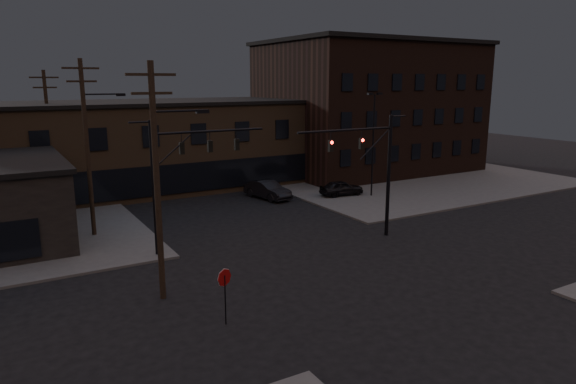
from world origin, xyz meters
The scene contains 15 objects.
ground centered at (0.00, 0.00, 0.00)m, with size 140.00×140.00×0.00m, color black.
sidewalk_ne centered at (22.00, 22.00, 0.07)m, with size 30.00×30.00×0.15m, color #474744.
building_row centered at (0.00, 28.00, 4.00)m, with size 40.00×12.00×8.00m, color brown.
building_right centered at (22.00, 26.00, 7.00)m, with size 22.00×16.00×14.00m, color black.
traffic_signal_near centered at (5.36, 4.50, 4.93)m, with size 7.12×0.24×8.00m.
traffic_signal_far centered at (-6.72, 8.00, 5.01)m, with size 7.12×0.24×8.00m.
stop_sign centered at (-8.00, -1.99, 1.84)m, with size 0.72×0.33×2.48m.
utility_pole_near centered at (-9.43, 2.00, 5.87)m, with size 3.70×0.28×11.00m.
utility_pole_mid centered at (-10.44, 14.00, 6.13)m, with size 3.70×0.28×11.50m.
utility_pole_far centered at (-11.50, 26.00, 5.78)m, with size 2.20×0.28×11.00m.
lot_light_a centered at (13.00, 14.00, 5.51)m, with size 1.50×0.28×9.14m.
lot_light_b centered at (19.00, 19.00, 5.51)m, with size 1.50×0.28×9.14m.
parked_car_lot_a centered at (10.74, 15.41, 0.82)m, with size 1.59×3.94×1.34m, color black.
parked_car_lot_b centered at (13.23, 22.24, 0.78)m, with size 1.76×4.32×1.25m, color silver.
car_crossing centered at (4.73, 18.13, 0.80)m, with size 1.69×4.83×1.59m, color black.
Camera 1 is at (-15.87, -20.70, 10.14)m, focal length 32.00 mm.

